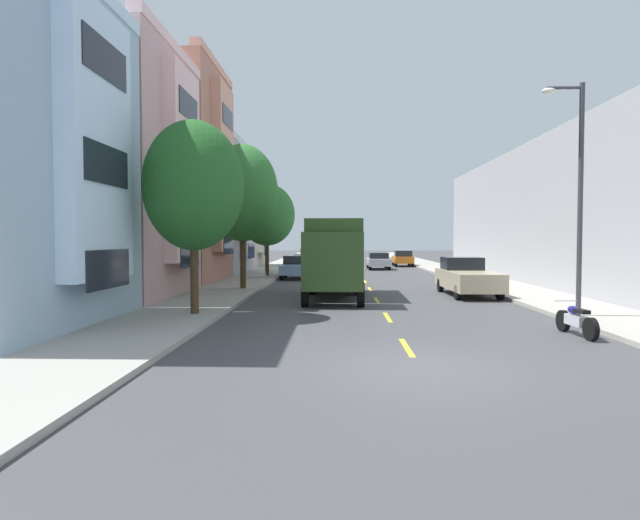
% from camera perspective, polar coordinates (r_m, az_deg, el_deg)
% --- Properties ---
extents(ground_plane, '(160.00, 160.00, 0.00)m').
position_cam_1_polar(ground_plane, '(41.10, 4.20, -1.40)').
color(ground_plane, '#424244').
extents(sidewalk_left, '(3.20, 120.00, 0.14)m').
position_cam_1_polar(sidewalk_left, '(39.44, -6.05, -1.46)').
color(sidewalk_left, '#A39E93').
rests_on(sidewalk_left, ground_plane).
extents(sidewalk_right, '(3.20, 120.00, 0.14)m').
position_cam_1_polar(sidewalk_right, '(40.03, 14.52, -1.46)').
color(sidewalk_right, '#A39E93').
rests_on(sidewalk_right, ground_plane).
extents(lane_centerline_dashes, '(0.14, 47.20, 0.01)m').
position_cam_1_polar(lane_centerline_dashes, '(35.62, 4.55, -1.96)').
color(lane_centerline_dashes, yellow).
rests_on(lane_centerline_dashes, ground_plane).
extents(townhouse_second_rose, '(12.48, 8.22, 11.13)m').
position_cam_1_polar(townhouse_second_rose, '(26.97, -26.91, 7.87)').
color(townhouse_second_rose, '#CC9E9E').
rests_on(townhouse_second_rose, ground_plane).
extents(townhouse_third_terracotta, '(13.32, 8.22, 12.93)m').
position_cam_1_polar(townhouse_third_terracotta, '(34.80, -20.80, 8.12)').
color(townhouse_third_terracotta, '#B27560').
rests_on(townhouse_third_terracotta, ground_plane).
extents(townhouse_fourth_dove_grey, '(13.82, 8.22, 9.90)m').
position_cam_1_polar(townhouse_fourth_dove_grey, '(42.64, -16.70, 5.02)').
color(townhouse_fourth_dove_grey, '#A8A8AD').
rests_on(townhouse_fourth_dove_grey, ground_plane).
extents(townhouse_fifth_cream, '(14.29, 8.22, 9.92)m').
position_cam_1_polar(townhouse_fifth_cream, '(50.74, -13.91, 4.60)').
color(townhouse_fifth_cream, beige).
rests_on(townhouse_fifth_cream, ground_plane).
extents(apartment_block_opposite, '(10.00, 36.00, 7.90)m').
position_cam_1_polar(apartment_block_opposite, '(34.60, 28.31, 4.20)').
color(apartment_block_opposite, '#A8A8AD').
rests_on(apartment_block_opposite, ground_plane).
extents(street_tree_nearest, '(3.29, 3.29, 6.36)m').
position_cam_1_polar(street_tree_nearest, '(18.45, -13.14, 7.59)').
color(street_tree_nearest, '#47331E').
rests_on(street_tree_nearest, sidewalk_left).
extents(street_tree_second, '(3.54, 3.54, 7.17)m').
position_cam_1_polar(street_tree_second, '(27.45, -8.13, 6.97)').
color(street_tree_second, '#47331E').
rests_on(street_tree_second, sidewalk_left).
extents(street_tree_third, '(3.74, 3.74, 6.15)m').
position_cam_1_polar(street_tree_third, '(36.48, -5.60, 4.75)').
color(street_tree_third, '#47331E').
rests_on(street_tree_third, sidewalk_left).
extents(street_lamp, '(1.35, 0.28, 7.42)m').
position_cam_1_polar(street_lamp, '(19.32, 25.31, 7.35)').
color(street_lamp, '#38383D').
rests_on(street_lamp, sidewalk_right).
extents(delivery_box_truck, '(2.50, 7.72, 3.44)m').
position_cam_1_polar(delivery_box_truck, '(23.89, 1.55, 0.64)').
color(delivery_box_truck, '#2D471E').
rests_on(delivery_box_truck, ground_plane).
extents(parked_hatchback_orange, '(1.81, 4.03, 1.50)m').
position_cam_1_polar(parked_hatchback_orange, '(51.89, 8.69, 0.17)').
color(parked_hatchback_orange, orange).
rests_on(parked_hatchback_orange, ground_plane).
extents(parked_pickup_charcoal, '(2.11, 5.34, 1.73)m').
position_cam_1_polar(parked_pickup_charcoal, '(50.84, -0.98, 0.24)').
color(parked_pickup_charcoal, '#333338').
rests_on(parked_pickup_charcoal, ground_plane).
extents(parked_pickup_navy, '(2.14, 5.35, 1.73)m').
position_cam_1_polar(parked_pickup_navy, '(64.38, -0.59, 0.66)').
color(parked_pickup_navy, navy).
rests_on(parked_pickup_navy, ground_plane).
extents(parked_sedan_white, '(1.91, 4.54, 1.43)m').
position_cam_1_polar(parked_sedan_white, '(41.33, -1.69, -0.34)').
color(parked_sedan_white, silver).
rests_on(parked_sedan_white, ground_plane).
extents(parked_pickup_champagne, '(2.09, 5.33, 1.73)m').
position_cam_1_polar(parked_pickup_champagne, '(25.95, 15.19, -1.77)').
color(parked_pickup_champagne, tan).
rests_on(parked_pickup_champagne, ground_plane).
extents(parked_hatchback_sky, '(1.76, 4.01, 1.50)m').
position_cam_1_polar(parked_hatchback_sky, '(35.53, -2.60, -0.75)').
color(parked_hatchback_sky, '#7A9EC6').
rests_on(parked_hatchback_sky, ground_plane).
extents(moving_silver_sedan, '(1.80, 4.50, 1.43)m').
position_cam_1_polar(moving_silver_sedan, '(46.66, 6.14, -0.05)').
color(moving_silver_sedan, '#B2B5BA').
rests_on(moving_silver_sedan, ground_plane).
extents(parked_motorcycle, '(0.62, 2.05, 0.90)m').
position_cam_1_polar(parked_motorcycle, '(16.18, 25.31, -5.78)').
color(parked_motorcycle, black).
rests_on(parked_motorcycle, ground_plane).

